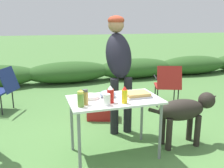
{
  "coord_description": "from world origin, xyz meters",
  "views": [
    {
      "loc": [
        -0.9,
        -2.73,
        1.64
      ],
      "look_at": [
        0.01,
        0.13,
        0.89
      ],
      "focal_mm": 40.0,
      "sensor_mm": 36.0,
      "label": 1
    }
  ],
  "objects_px": {
    "mixing_bowl": "(108,94)",
    "spice_jar": "(85,97)",
    "mustard_bottle": "(125,95)",
    "beer_bottle": "(81,96)",
    "food_tray": "(137,94)",
    "cooler_box": "(101,109)",
    "camp_chair_near_hedge": "(168,83)",
    "folding_table": "(115,105)",
    "paper_cup_stack": "(107,100)",
    "ketchup_bottle": "(110,95)",
    "plate_stack": "(90,97)",
    "dog": "(185,111)",
    "camp_chair_green_behind_table": "(1,87)",
    "relish_jar": "(81,99)",
    "standing_person_in_dark_puffer": "(119,61)"
  },
  "relations": [
    {
      "from": "camp_chair_near_hedge",
      "to": "beer_bottle",
      "type": "bearing_deg",
      "value": -122.66
    },
    {
      "from": "mustard_bottle",
      "to": "standing_person_in_dark_puffer",
      "type": "height_order",
      "value": "standing_person_in_dark_puffer"
    },
    {
      "from": "mustard_bottle",
      "to": "relish_jar",
      "type": "distance_m",
      "value": 0.5
    },
    {
      "from": "food_tray",
      "to": "camp_chair_near_hedge",
      "type": "distance_m",
      "value": 1.98
    },
    {
      "from": "dog",
      "to": "mixing_bowl",
      "type": "bearing_deg",
      "value": -93.62
    },
    {
      "from": "food_tray",
      "to": "beer_bottle",
      "type": "bearing_deg",
      "value": 179.24
    },
    {
      "from": "camp_chair_green_behind_table",
      "to": "paper_cup_stack",
      "type": "bearing_deg",
      "value": -125.3
    },
    {
      "from": "folding_table",
      "to": "mustard_bottle",
      "type": "xyz_separation_m",
      "value": [
        0.05,
        -0.2,
        0.17
      ]
    },
    {
      "from": "folding_table",
      "to": "mixing_bowl",
      "type": "bearing_deg",
      "value": 129.09
    },
    {
      "from": "cooler_box",
      "to": "dog",
      "type": "bearing_deg",
      "value": -37.46
    },
    {
      "from": "mustard_bottle",
      "to": "standing_person_in_dark_puffer",
      "type": "distance_m",
      "value": 0.97
    },
    {
      "from": "plate_stack",
      "to": "standing_person_in_dark_puffer",
      "type": "height_order",
      "value": "standing_person_in_dark_puffer"
    },
    {
      "from": "cooler_box",
      "to": "ketchup_bottle",
      "type": "bearing_deg",
      "value": -81.41
    },
    {
      "from": "mustard_bottle",
      "to": "beer_bottle",
      "type": "xyz_separation_m",
      "value": [
        -0.46,
        0.2,
        -0.02
      ]
    },
    {
      "from": "mustard_bottle",
      "to": "cooler_box",
      "type": "bearing_deg",
      "value": 85.65
    },
    {
      "from": "spice_jar",
      "to": "cooler_box",
      "type": "bearing_deg",
      "value": 67.97
    },
    {
      "from": "folding_table",
      "to": "food_tray",
      "type": "distance_m",
      "value": 0.31
    },
    {
      "from": "dog",
      "to": "cooler_box",
      "type": "relative_size",
      "value": 1.84
    },
    {
      "from": "beer_bottle",
      "to": "mixing_bowl",
      "type": "bearing_deg",
      "value": 11.63
    },
    {
      "from": "food_tray",
      "to": "mustard_bottle",
      "type": "relative_size",
      "value": 1.6
    },
    {
      "from": "dog",
      "to": "camp_chair_near_hedge",
      "type": "distance_m",
      "value": 1.61
    },
    {
      "from": "food_tray",
      "to": "beer_bottle",
      "type": "xyz_separation_m",
      "value": [
        -0.7,
        0.01,
        0.05
      ]
    },
    {
      "from": "plate_stack",
      "to": "standing_person_in_dark_puffer",
      "type": "relative_size",
      "value": 0.12
    },
    {
      "from": "ketchup_bottle",
      "to": "beer_bottle",
      "type": "bearing_deg",
      "value": 156.55
    },
    {
      "from": "ketchup_bottle",
      "to": "camp_chair_green_behind_table",
      "type": "bearing_deg",
      "value": 122.07
    },
    {
      "from": "ketchup_bottle",
      "to": "standing_person_in_dark_puffer",
      "type": "height_order",
      "value": "standing_person_in_dark_puffer"
    },
    {
      "from": "beer_bottle",
      "to": "folding_table",
      "type": "bearing_deg",
      "value": -1.03
    },
    {
      "from": "ketchup_bottle",
      "to": "dog",
      "type": "xyz_separation_m",
      "value": [
        1.08,
        0.1,
        -0.36
      ]
    },
    {
      "from": "plate_stack",
      "to": "spice_jar",
      "type": "height_order",
      "value": "spice_jar"
    },
    {
      "from": "mixing_bowl",
      "to": "spice_jar",
      "type": "bearing_deg",
      "value": -148.57
    },
    {
      "from": "folding_table",
      "to": "standing_person_in_dark_puffer",
      "type": "height_order",
      "value": "standing_person_in_dark_puffer"
    },
    {
      "from": "food_tray",
      "to": "mustard_bottle",
      "type": "bearing_deg",
      "value": -140.95
    },
    {
      "from": "relish_jar",
      "to": "standing_person_in_dark_puffer",
      "type": "relative_size",
      "value": 0.1
    },
    {
      "from": "beer_bottle",
      "to": "paper_cup_stack",
      "type": "bearing_deg",
      "value": -39.54
    },
    {
      "from": "paper_cup_stack",
      "to": "relish_jar",
      "type": "bearing_deg",
      "value": 173.69
    },
    {
      "from": "mixing_bowl",
      "to": "mustard_bottle",
      "type": "distance_m",
      "value": 0.3
    },
    {
      "from": "ketchup_bottle",
      "to": "standing_person_in_dark_puffer",
      "type": "bearing_deg",
      "value": 65.18
    },
    {
      "from": "food_tray",
      "to": "cooler_box",
      "type": "bearing_deg",
      "value": 96.06
    },
    {
      "from": "food_tray",
      "to": "plate_stack",
      "type": "height_order",
      "value": "food_tray"
    },
    {
      "from": "plate_stack",
      "to": "ketchup_bottle",
      "type": "height_order",
      "value": "ketchup_bottle"
    },
    {
      "from": "mustard_bottle",
      "to": "camp_chair_green_behind_table",
      "type": "relative_size",
      "value": 0.24
    },
    {
      "from": "folding_table",
      "to": "camp_chair_near_hedge",
      "type": "height_order",
      "value": "camp_chair_near_hedge"
    },
    {
      "from": "folding_table",
      "to": "paper_cup_stack",
      "type": "bearing_deg",
      "value": -128.19
    },
    {
      "from": "cooler_box",
      "to": "camp_chair_near_hedge",
      "type": "bearing_deg",
      "value": 29.05
    },
    {
      "from": "food_tray",
      "to": "cooler_box",
      "type": "relative_size",
      "value": 0.58
    },
    {
      "from": "dog",
      "to": "camp_chair_green_behind_table",
      "type": "bearing_deg",
      "value": -128.7
    },
    {
      "from": "paper_cup_stack",
      "to": "camp_chair_green_behind_table",
      "type": "bearing_deg",
      "value": 120.1
    },
    {
      "from": "mustard_bottle",
      "to": "camp_chair_near_hedge",
      "type": "distance_m",
      "value": 2.29
    },
    {
      "from": "paper_cup_stack",
      "to": "folding_table",
      "type": "bearing_deg",
      "value": 51.81
    },
    {
      "from": "plate_stack",
      "to": "standing_person_in_dark_puffer",
      "type": "bearing_deg",
      "value": 46.88
    }
  ]
}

